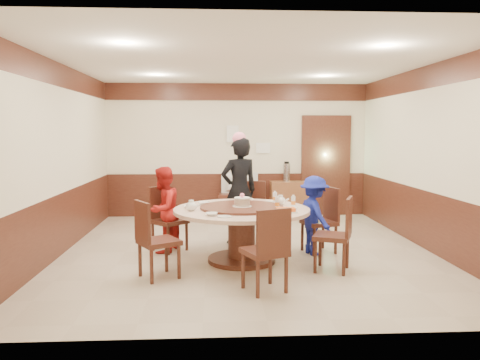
{
  "coord_description": "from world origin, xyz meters",
  "views": [
    {
      "loc": [
        -0.5,
        -6.95,
        1.81
      ],
      "look_at": [
        -0.12,
        -0.2,
        1.1
      ],
      "focal_mm": 35.0,
      "sensor_mm": 36.0,
      "label": 1
    }
  ],
  "objects": [
    {
      "name": "chair_0",
      "position": [
        1.09,
        -0.16,
        0.3
      ],
      "size": [
        0.56,
        0.55,
        0.97
      ],
      "rotation": [
        0.0,
        0.0,
        1.88
      ],
      "color": "#451F15",
      "rests_on": "ground"
    },
    {
      "name": "chair_1",
      "position": [
        0.1,
        0.69,
        0.3
      ],
      "size": [
        0.55,
        0.56,
        0.97
      ],
      "rotation": [
        0.0,
        0.0,
        2.83
      ],
      "color": "#451F15",
      "rests_on": "ground"
    },
    {
      "name": "teapot_left",
      "position": [
        -0.8,
        -0.77,
        0.81
      ],
      "size": [
        0.17,
        0.15,
        0.13
      ],
      "primitive_type": "ellipsoid",
      "color": "white",
      "rests_on": "banquet_table"
    },
    {
      "name": "bowl_2",
      "position": [
        -0.53,
        -1.14,
        0.77
      ],
      "size": [
        0.15,
        0.15,
        0.04
      ],
      "primitive_type": "imported",
      "color": "white",
      "rests_on": "banquet_table"
    },
    {
      "name": "tv_stand",
      "position": [
        0.03,
        2.75,
        0.25
      ],
      "size": [
        0.85,
        0.45,
        0.5
      ],
      "primitive_type": "cube",
      "color": "#451F15",
      "rests_on": "ground"
    },
    {
      "name": "bottle_2",
      "position": [
        0.4,
        -0.16,
        0.83
      ],
      "size": [
        0.06,
        0.06,
        0.16
      ],
      "primitive_type": "cylinder",
      "color": "white",
      "rests_on": "banquet_table"
    },
    {
      "name": "bowl_3",
      "position": [
        0.55,
        -0.77,
        0.77
      ],
      "size": [
        0.15,
        0.15,
        0.05
      ],
      "primitive_type": "imported",
      "color": "white",
      "rests_on": "banquet_table"
    },
    {
      "name": "person_standing",
      "position": [
        -0.09,
        0.5,
        0.85
      ],
      "size": [
        0.73,
        0.61,
        1.71
      ],
      "primitive_type": "imported",
      "rotation": [
        0.0,
        0.0,
        3.52
      ],
      "color": "black",
      "rests_on": "ground"
    },
    {
      "name": "thermos",
      "position": [
        1.03,
        2.78,
        0.94
      ],
      "size": [
        0.15,
        0.15,
        0.38
      ],
      "primitive_type": "cylinder",
      "color": "silver",
      "rests_on": "side_cabinet"
    },
    {
      "name": "shrimp_platter",
      "position": [
        0.43,
        -0.96,
        0.78
      ],
      "size": [
        0.3,
        0.2,
        0.06
      ],
      "color": "white",
      "rests_on": "banquet_table"
    },
    {
      "name": "notice_right",
      "position": [
        0.55,
        2.96,
        1.45
      ],
      "size": [
        0.3,
        0.0,
        0.22
      ],
      "primitive_type": "cube",
      "color": "white",
      "rests_on": "room"
    },
    {
      "name": "room",
      "position": [
        0.01,
        0.01,
        1.08
      ],
      "size": [
        6.0,
        6.04,
        2.84
      ],
      "color": "#C3B29C",
      "rests_on": "ground"
    },
    {
      "name": "banquet_table",
      "position": [
        -0.12,
        -0.6,
        0.53
      ],
      "size": [
        1.87,
        1.87,
        0.78
      ],
      "color": "#451F15",
      "rests_on": "ground"
    },
    {
      "name": "birthday_cake",
      "position": [
        -0.12,
        -0.63,
        0.84
      ],
      "size": [
        0.27,
        0.27,
        0.19
      ],
      "color": "white",
      "rests_on": "banquet_table"
    },
    {
      "name": "chair_3",
      "position": [
        -1.2,
        -1.27,
        0.3
      ],
      "size": [
        0.61,
        0.6,
        0.97
      ],
      "rotation": [
        0.0,
        0.0,
        5.25
      ],
      "color": "#451F15",
      "rests_on": "ground"
    },
    {
      "name": "person_red",
      "position": [
        -1.26,
        -0.01,
        0.64
      ],
      "size": [
        0.69,
        0.77,
        1.28
      ],
      "primitive_type": "imported",
      "rotation": [
        0.0,
        0.0,
        4.31
      ],
      "color": "red",
      "rests_on": "ground"
    },
    {
      "name": "side_cabinet",
      "position": [
        1.09,
        2.78,
        0.38
      ],
      "size": [
        0.8,
        0.4,
        0.75
      ],
      "primitive_type": "cube",
      "color": "brown",
      "rests_on": "ground"
    },
    {
      "name": "bowl_5",
      "position": [
        0.02,
        0.02,
        0.77
      ],
      "size": [
        0.15,
        0.15,
        0.05
      ],
      "primitive_type": "imported",
      "color": "white",
      "rests_on": "banquet_table"
    },
    {
      "name": "chair_4",
      "position": [
        0.08,
        -1.83,
        0.3
      ],
      "size": [
        0.58,
        0.58,
        0.97
      ],
      "rotation": [
        0.0,
        0.0,
        6.68
      ],
      "color": "#451F15",
      "rests_on": "ground"
    },
    {
      "name": "chair_2",
      "position": [
        -1.19,
        0.07,
        0.3
      ],
      "size": [
        0.62,
        0.62,
        0.97
      ],
      "rotation": [
        0.0,
        0.0,
        3.93
      ],
      "color": "#451F15",
      "rests_on": "ground"
    },
    {
      "name": "notice_left",
      "position": [
        -0.1,
        2.96,
        1.75
      ],
      "size": [
        0.25,
        0.0,
        0.35
      ],
      "primitive_type": "cube",
      "color": "white",
      "rests_on": "room"
    },
    {
      "name": "bowl_0",
      "position": [
        -0.65,
        -0.25,
        0.77
      ],
      "size": [
        0.17,
        0.17,
        0.04
      ],
      "primitive_type": "imported",
      "color": "white",
      "rests_on": "banquet_table"
    },
    {
      "name": "bottle_1",
      "position": [
        0.6,
        -0.59,
        0.83
      ],
      "size": [
        0.06,
        0.06,
        0.16
      ],
      "primitive_type": "cylinder",
      "color": "white",
      "rests_on": "banquet_table"
    },
    {
      "name": "teapot_right",
      "position": [
        0.45,
        -0.35,
        0.81
      ],
      "size": [
        0.17,
        0.15,
        0.13
      ],
      "primitive_type": "ellipsoid",
      "color": "white",
      "rests_on": "banquet_table"
    },
    {
      "name": "person_blue",
      "position": [
        0.97,
        -0.26,
        0.58
      ],
      "size": [
        0.65,
        0.85,
        1.16
      ],
      "primitive_type": "imported",
      "rotation": [
        0.0,
        0.0,
        1.9
      ],
      "color": "navy",
      "rests_on": "ground"
    },
    {
      "name": "saucer_near",
      "position": [
        -0.37,
        -1.25,
        0.76
      ],
      "size": [
        0.18,
        0.18,
        0.01
      ],
      "primitive_type": "cylinder",
      "color": "white",
      "rests_on": "banquet_table"
    },
    {
      "name": "saucer_far",
      "position": [
        0.33,
        -0.1,
        0.76
      ],
      "size": [
        0.18,
        0.18,
        0.01
      ],
      "primitive_type": "cylinder",
      "color": "white",
      "rests_on": "banquet_table"
    },
    {
      "name": "bottle_0",
      "position": [
        0.36,
        -0.7,
        0.83
      ],
      "size": [
        0.06,
        0.06,
        0.16
      ],
      "primitive_type": "cylinder",
      "color": "white",
      "rests_on": "banquet_table"
    },
    {
      "name": "chair_5",
      "position": [
        1.04,
        -1.1,
        0.3
      ],
      "size": [
        0.58,
        0.58,
        0.97
      ],
      "rotation": [
        0.0,
        0.0,
        7.46
      ],
      "color": "#451F15",
      "rests_on": "ground"
    },
    {
      "name": "bowl_1",
      "position": [
        0.21,
        -1.12,
        0.77
      ],
      "size": [
        0.14,
        0.14,
        0.04
      ],
      "primitive_type": "imported",
      "color": "white",
      "rests_on": "banquet_table"
    },
    {
      "name": "television",
      "position": [
        0.03,
        2.75,
        0.72
      ],
      "size": [
        0.78,
        0.22,
        0.44
      ],
      "primitive_type": "imported",
      "rotation": [
        0.0,
        0.0,
        2.99
      ],
      "color": "#959698",
      "rests_on": "tv_stand"
    },
    {
      "name": "bowl_4",
      "position": [
        -0.85,
        -0.54,
        0.77
      ],
      "size": [
        0.15,
        0.15,
        0.04
      ],
      "primitive_type": "imported",
      "color": "white",
      "rests_on": "banquet_table"
    }
  ]
}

